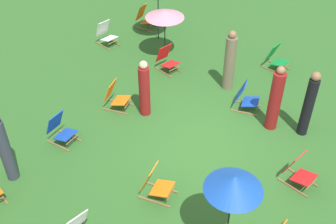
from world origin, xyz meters
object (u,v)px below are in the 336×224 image
object	(u,v)px
person_0	(309,105)
person_1	(144,90)
deckchair_5	(156,183)
person_2	(4,148)
person_3	(230,62)
umbrella_0	(165,14)
deckchair_3	(245,98)
person_4	(275,100)
deckchair_8	(276,58)
deckchair_11	(298,171)
deckchair_2	(106,34)
deckchair_6	(60,130)
deckchair_7	(116,96)
deckchair_9	(145,18)
deckchair_1	(167,59)
umbrella_1	(234,183)

from	to	relation	value
person_0	person_1	distance (m)	4.18
deckchair_5	person_2	bearing A→B (deg)	103.28
person_2	person_3	size ratio (longest dim) A/B	1.00
umbrella_0	person_2	bearing A→B (deg)	-177.00
deckchair_3	person_4	distance (m)	1.10
deckchair_8	deckchair_11	size ratio (longest dim) A/B	1.00
deckchair_8	umbrella_0	distance (m)	3.74
deckchair_11	person_4	world-z (taller)	person_4
deckchair_8	person_1	world-z (taller)	person_1
deckchair_2	deckchair_6	xyz separation A→B (m)	(-4.34, -2.45, 0.00)
person_2	umbrella_0	bearing A→B (deg)	31.18
deckchair_11	person_0	distance (m)	1.87
person_4	deckchair_6	bearing A→B (deg)	-5.64
deckchair_8	deckchair_6	bearing A→B (deg)	160.16
deckchair_7	person_3	bearing A→B (deg)	-54.24
deckchair_9	person_0	world-z (taller)	person_0
deckchair_2	umbrella_0	xyz separation A→B (m)	(0.52, -2.12, 1.14)
deckchair_1	umbrella_0	bearing A→B (deg)	52.42
deckchair_3	deckchair_6	size ratio (longest dim) A/B	1.04
deckchair_5	umbrella_0	bearing A→B (deg)	20.78
person_3	person_4	size ratio (longest dim) A/B	1.00
person_3	deckchair_5	bearing A→B (deg)	17.07
deckchair_8	umbrella_1	xyz separation A→B (m)	(-6.55, -1.97, 1.46)
deckchair_1	person_1	size ratio (longest dim) A/B	0.50
deckchair_3	deckchair_8	size ratio (longest dim) A/B	1.04
deckchair_1	person_3	bearing A→B (deg)	-70.52
deckchair_5	deckchair_8	xyz separation A→B (m)	(6.33, 0.08, 0.00)
deckchair_9	umbrella_0	xyz separation A→B (m)	(-1.25, -1.83, 1.14)
deckchair_5	person_3	xyz separation A→B (m)	(4.52, 0.78, 0.51)
deckchair_7	deckchair_1	bearing A→B (deg)	-17.20
deckchair_2	person_0	xyz separation A→B (m)	(-0.45, -7.25, 0.54)
deckchair_8	umbrella_0	xyz separation A→B (m)	(-1.47, 3.24, 1.14)
person_0	person_1	world-z (taller)	person_0
person_0	deckchair_3	bearing A→B (deg)	156.18
person_0	person_2	size ratio (longest dim) A/B	1.00
deckchair_7	person_3	xyz separation A→B (m)	(2.66, -2.03, 0.51)
deckchair_5	deckchair_9	distance (m)	8.00
umbrella_0	deckchair_9	bearing A→B (deg)	55.69
deckchair_9	umbrella_1	world-z (taller)	umbrella_1
deckchair_8	person_3	bearing A→B (deg)	163.88
deckchair_6	person_2	distance (m)	1.61
deckchair_3	deckchair_7	size ratio (longest dim) A/B	1.00
deckchair_5	deckchair_7	xyz separation A→B (m)	(1.85, 2.81, 0.00)
deckchair_6	person_4	world-z (taller)	person_4
deckchair_6	person_4	bearing A→B (deg)	-52.68
deckchair_5	deckchair_6	xyz separation A→B (m)	(0.00, 3.00, 0.00)
deckchair_1	umbrella_0	xyz separation A→B (m)	(0.61, 0.53, 1.14)
deckchair_1	deckchair_11	bearing A→B (deg)	-100.18
person_4	person_2	bearing A→B (deg)	4.35
umbrella_0	deckchair_5	bearing A→B (deg)	-145.59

